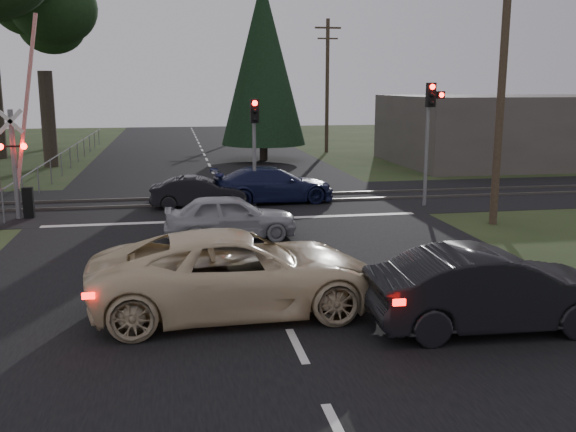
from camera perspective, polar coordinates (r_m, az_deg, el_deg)
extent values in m
plane|color=#253317|center=(14.54, -1.46, -6.93)|extent=(120.00, 120.00, 0.00)
cube|color=black|center=(24.17, -5.07, 0.53)|extent=(14.00, 100.00, 0.01)
cube|color=black|center=(26.13, -5.47, 1.36)|extent=(120.00, 8.00, 0.01)
cube|color=silver|center=(22.41, -4.65, -0.32)|extent=(13.00, 0.35, 0.00)
cube|color=#59544C|center=(25.34, -5.32, 1.14)|extent=(120.00, 0.12, 0.10)
cube|color=#59544C|center=(26.91, -5.62, 1.74)|extent=(120.00, 0.12, 0.10)
cylinder|color=slate|center=(24.21, -23.13, 4.20)|extent=(0.18, 0.18, 3.80)
cube|color=white|center=(23.99, -23.47, 7.72)|extent=(0.88, 0.03, 0.88)
cube|color=white|center=(23.99, -23.47, 7.72)|extent=(0.88, 0.03, 0.88)
cube|color=black|center=(24.07, -23.29, 5.71)|extent=(0.90, 0.06, 0.06)
sphere|color=#FF0C07|center=(24.09, -24.21, 5.64)|extent=(0.22, 0.22, 0.22)
sphere|color=#FF0C07|center=(23.91, -22.44, 5.75)|extent=(0.22, 0.22, 0.22)
cube|color=black|center=(24.32, -22.08, 1.09)|extent=(0.35, 0.25, 1.10)
cube|color=red|center=(23.95, -22.23, 9.25)|extent=(1.16, 0.10, 5.93)
cylinder|color=slate|center=(25.28, 12.19, 5.14)|extent=(0.14, 0.14, 3.80)
cube|color=black|center=(24.97, 12.58, 10.46)|extent=(0.32, 0.24, 0.90)
sphere|color=#FF0C07|center=(24.85, 12.73, 11.14)|extent=(0.20, 0.20, 0.20)
sphere|color=black|center=(24.85, 12.69, 10.45)|extent=(0.18, 0.18, 0.18)
sphere|color=black|center=(24.86, 12.66, 9.76)|extent=(0.18, 0.18, 0.18)
cube|color=black|center=(25.12, 13.39, 10.43)|extent=(0.28, 0.22, 0.28)
sphere|color=#FF0C07|center=(25.01, 13.50, 10.42)|extent=(0.18, 0.18, 0.18)
cylinder|color=slate|center=(24.81, -3.00, 4.57)|extent=(0.14, 0.14, 3.20)
cube|color=black|center=(24.47, -3.00, 9.29)|extent=(0.32, 0.24, 0.90)
sphere|color=#FF0C07|center=(24.33, -2.96, 9.99)|extent=(0.20, 0.20, 0.20)
sphere|color=black|center=(24.34, -2.96, 9.28)|extent=(0.18, 0.18, 0.18)
sphere|color=black|center=(24.35, -2.95, 8.58)|extent=(0.18, 0.18, 0.18)
cylinder|color=#4C3D2D|center=(22.30, 18.45, 10.69)|extent=(0.26, 0.26, 9.00)
cylinder|color=#4C3D2D|center=(44.90, 3.50, 11.40)|extent=(0.26, 0.26, 9.00)
cube|color=#4C3D2D|center=(45.06, 3.57, 16.36)|extent=(1.80, 0.12, 0.12)
cube|color=#4C3D2D|center=(45.01, 3.56, 15.47)|extent=(1.40, 0.10, 0.10)
cylinder|color=#4C3D2D|center=(69.45, -1.46, 11.46)|extent=(0.26, 0.26, 9.00)
cube|color=#4C3D2D|center=(69.55, -1.48, 14.68)|extent=(1.80, 0.12, 0.12)
cube|color=#4C3D2D|center=(69.52, -1.47, 14.10)|extent=(1.40, 0.10, 0.10)
cylinder|color=#473D33|center=(39.30, -20.54, 8.05)|extent=(0.80, 0.80, 5.40)
cylinder|color=#473D33|center=(50.47, -20.61, 8.66)|extent=(0.80, 0.80, 5.40)
ellipsoid|color=black|center=(50.68, -21.19, 16.46)|extent=(6.00, 6.00, 7.20)
cylinder|color=#473D33|center=(40.19, -2.19, 6.39)|extent=(0.50, 0.50, 2.00)
cone|color=black|center=(40.05, -2.24, 13.54)|extent=(5.20, 5.20, 10.00)
cube|color=#59514C|center=(40.99, 19.33, 7.26)|extent=(14.00, 10.00, 4.00)
imported|color=beige|center=(13.25, -4.43, -5.03)|extent=(6.11, 2.97, 1.67)
imported|color=black|center=(12.89, 17.65, -6.30)|extent=(4.80, 1.85, 1.56)
imported|color=#9FA1A6|center=(19.57, -5.13, -0.07)|extent=(4.01, 1.62, 1.37)
imported|color=#161C43|center=(25.60, -1.33, 2.78)|extent=(4.99, 2.31, 1.41)
imported|color=black|center=(24.69, -7.95, 2.09)|extent=(3.69, 1.51, 1.19)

